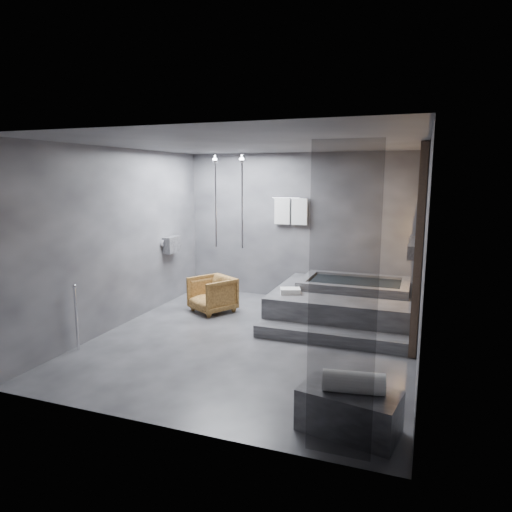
% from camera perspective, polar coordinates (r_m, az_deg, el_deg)
% --- Properties ---
extents(room, '(5.00, 5.04, 2.82)m').
position_cam_1_polar(room, '(6.50, 3.80, 4.34)').
color(room, '#2E2D30').
rests_on(room, ground).
extents(tub_deck, '(2.20, 2.00, 0.50)m').
position_cam_1_polar(tub_deck, '(7.81, 10.83, -5.94)').
color(tub_deck, '#333335').
rests_on(tub_deck, ground).
extents(tub_step, '(2.20, 0.36, 0.18)m').
position_cam_1_polar(tub_step, '(6.75, 9.13, -9.89)').
color(tub_step, '#333335').
rests_on(tub_step, ground).
extents(concrete_bench, '(0.98, 0.66, 0.41)m').
position_cam_1_polar(concrete_bench, '(4.59, 11.54, -18.44)').
color(concrete_bench, '#2F2F31').
rests_on(concrete_bench, ground).
extents(driftwood_chair, '(0.93, 0.93, 0.62)m').
position_cam_1_polar(driftwood_chair, '(8.08, -5.48, -4.79)').
color(driftwood_chair, '#4E3113').
rests_on(driftwood_chair, ground).
extents(rolled_towel, '(0.59, 0.29, 0.20)m').
position_cam_1_polar(rolled_towel, '(4.42, 12.11, -15.17)').
color(rolled_towel, white).
rests_on(rolled_towel, concrete_bench).
extents(deck_towel, '(0.38, 0.33, 0.08)m').
position_cam_1_polar(deck_towel, '(7.38, 4.30, -4.37)').
color(deck_towel, white).
rests_on(deck_towel, tub_deck).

